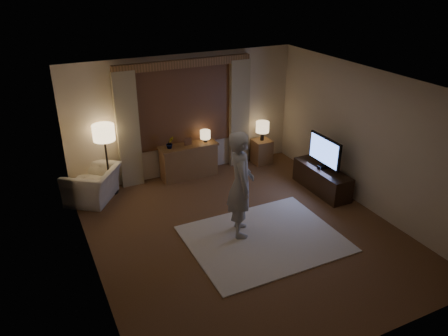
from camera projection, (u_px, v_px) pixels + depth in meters
room at (233, 152)px, 7.37m from camera, size 5.04×5.54×2.64m
rug at (264, 239)px, 7.37m from camera, size 2.50×2.00×0.02m
sideboard at (189, 162)px, 9.40m from camera, size 1.20×0.40×0.70m
picture_frame at (188, 142)px, 9.21m from camera, size 0.16×0.02×0.20m
plant at (170, 143)px, 9.03m from camera, size 0.17×0.13×0.30m
table_lamp_sideboard at (205, 135)px, 9.33m from camera, size 0.22×0.22×0.30m
floor_lamp at (104, 137)px, 8.36m from camera, size 0.42×0.42×1.45m
armchair at (93, 184)px, 8.49m from camera, size 1.29×1.32×0.65m
side_table at (262, 151)px, 10.10m from camera, size 0.40×0.40×0.56m
table_lamp_side at (262, 127)px, 9.85m from camera, size 0.30×0.30×0.44m
tv_stand at (322, 179)px, 8.86m from camera, size 0.45×1.40×0.50m
tv at (325, 151)px, 8.60m from camera, size 0.22×0.92×0.66m
person at (241, 184)px, 7.15m from camera, size 0.65×0.78×1.84m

